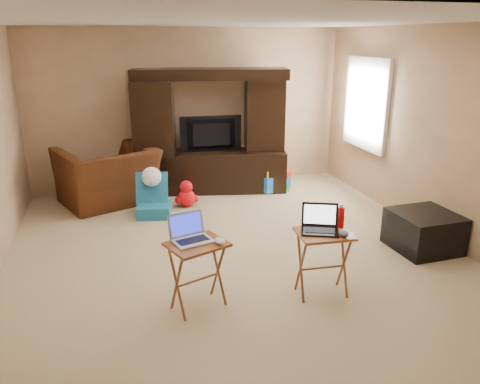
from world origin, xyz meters
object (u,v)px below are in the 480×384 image
object	(u,v)px
tray_table_right	(323,264)
laptop_right	(320,220)
plush_toy	(186,194)
water_bottle	(341,217)
television	(212,135)
recliner	(108,176)
mouse_left	(220,241)
ottoman	(424,231)
tray_table_left	(198,276)
push_toy	(274,180)
child_rocker	(154,196)
laptop_left	(192,230)
mouse_right	(344,233)
entertainment_center	(211,132)

from	to	relation	value
tray_table_right	laptop_right	size ratio (longest dim) A/B	1.91
plush_toy	water_bottle	world-z (taller)	water_bottle
television	recliner	distance (m)	1.68
recliner	mouse_left	bearing A→B (deg)	84.07
ottoman	plush_toy	bearing A→B (deg)	137.81
recliner	tray_table_left	distance (m)	3.23
push_toy	mouse_left	distance (m)	3.52
recliner	child_rocker	distance (m)	0.93
tray_table_left	laptop_left	world-z (taller)	laptop_left
tray_table_left	tray_table_right	world-z (taller)	tray_table_right
child_rocker	plush_toy	distance (m)	0.56
recliner	ottoman	world-z (taller)	recliner
plush_toy	ottoman	xyz separation A→B (m)	(2.39, -2.17, 0.02)
tray_table_left	laptop_right	xyz separation A→B (m)	(1.13, -0.08, 0.44)
ottoman	tray_table_left	world-z (taller)	tray_table_left
mouse_left	television	bearing A→B (deg)	78.38
laptop_left	mouse_right	bearing A→B (deg)	-25.99
television	plush_toy	size ratio (longest dim) A/B	2.45
tray_table_left	ottoman	bearing A→B (deg)	-10.02
push_toy	mouse_left	bearing A→B (deg)	-137.75
child_rocker	laptop_left	xyz separation A→B (m)	(0.11, -2.41, 0.47)
recliner	push_toy	xyz separation A→B (m)	(2.54, -0.14, -0.23)
tray_table_right	water_bottle	xyz separation A→B (m)	(0.20, 0.08, 0.42)
child_rocker	mouse_left	world-z (taller)	mouse_left
laptop_left	push_toy	bearing A→B (deg)	42.66
tray_table_right	mouse_left	world-z (taller)	mouse_left
recliner	tray_table_left	bearing A→B (deg)	81.17
laptop_right	mouse_right	distance (m)	0.24
recliner	push_toy	world-z (taller)	recliner
recliner	laptop_left	world-z (taller)	laptop_left
television	recliner	xyz separation A→B (m)	(-1.60, -0.14, -0.50)
television	mouse_left	size ratio (longest dim) A/B	7.46
mouse_left	mouse_right	xyz separation A→B (m)	(1.11, -0.15, 0.00)
recliner	child_rocker	bearing A→B (deg)	107.51
child_rocker	laptop_right	bearing A→B (deg)	-50.91
plush_toy	recliner	bearing A→B (deg)	156.18
ottoman	mouse_left	distance (m)	2.66
plush_toy	ottoman	bearing A→B (deg)	-42.19
television	water_bottle	xyz separation A→B (m)	(0.49, -3.31, -0.17)
mouse_left	mouse_right	bearing A→B (deg)	-7.53
mouse_right	plush_toy	bearing A→B (deg)	108.20
plush_toy	laptop_right	distance (m)	2.92
ottoman	water_bottle	world-z (taller)	water_bottle
recliner	laptop_right	bearing A→B (deg)	98.17
laptop_right	mouse_left	world-z (taller)	laptop_right
tray_table_left	tray_table_right	size ratio (longest dim) A/B	1.00
tray_table_left	water_bottle	distance (m)	1.44
entertainment_center	tray_table_left	xyz separation A→B (m)	(-0.88, -3.33, -0.63)
television	mouse_right	distance (m)	3.54
child_rocker	tray_table_right	distance (m)	2.85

